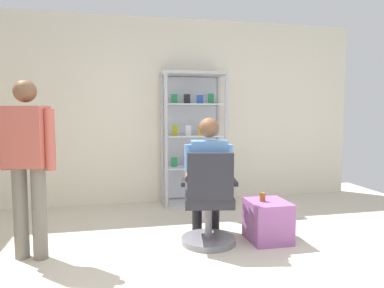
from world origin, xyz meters
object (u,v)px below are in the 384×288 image
at_px(office_chair, 209,207).
at_px(tea_glass, 263,197).
at_px(seated_shopkeeper, 208,173).
at_px(storage_crate, 268,221).
at_px(standing_customer, 28,158).
at_px(display_cabinet_main, 193,138).

xyz_separation_m(office_chair, tea_glass, (0.58, 0.01, 0.07)).
relative_size(office_chair, tea_glass, 10.52).
xyz_separation_m(seated_shopkeeper, storage_crate, (0.61, -0.16, -0.50)).
relative_size(office_chair, standing_customer, 0.59).
relative_size(display_cabinet_main, storage_crate, 4.21).
xyz_separation_m(office_chair, standing_customer, (-1.68, 0.03, 0.54)).
bearing_deg(tea_glass, office_chair, -179.27).
relative_size(seated_shopkeeper, standing_customer, 0.79).
distance_m(office_chair, storage_crate, 0.66).
distance_m(office_chair, tea_glass, 0.58).
relative_size(storage_crate, standing_customer, 0.28).
relative_size(display_cabinet_main, standing_customer, 1.17).
bearing_deg(office_chair, storage_crate, 0.29).
bearing_deg(standing_customer, tea_glass, -0.66).
height_order(storage_crate, tea_glass, tea_glass).
bearing_deg(standing_customer, seated_shopkeeper, 4.25).
xyz_separation_m(display_cabinet_main, office_chair, (-0.19, -1.67, -0.57)).
height_order(display_cabinet_main, storage_crate, display_cabinet_main).
xyz_separation_m(tea_glass, standing_customer, (-2.26, 0.03, 0.47)).
relative_size(seated_shopkeeper, tea_glass, 14.14).
xyz_separation_m(display_cabinet_main, standing_customer, (-1.88, -1.64, -0.03)).
bearing_deg(seated_shopkeeper, standing_customer, -175.75).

